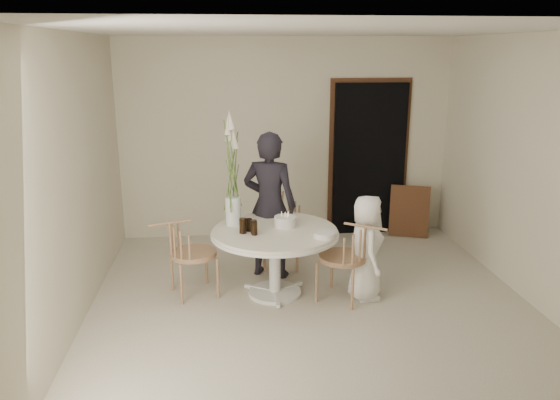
{
  "coord_description": "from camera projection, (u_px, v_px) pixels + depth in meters",
  "views": [
    {
      "loc": [
        -0.85,
        -5.09,
        2.54
      ],
      "look_at": [
        -0.29,
        0.3,
        1.03
      ],
      "focal_mm": 35.0,
      "sensor_mm": 36.0,
      "label": 1
    }
  ],
  "objects": [
    {
      "name": "cola_tumbler_d",
      "position": [
        249.0,
        225.0,
        5.59
      ],
      "size": [
        0.08,
        0.08,
        0.13
      ],
      "primitive_type": "cylinder",
      "rotation": [
        0.0,
        0.0,
        -0.31
      ],
      "color": "black",
      "rests_on": "table"
    },
    {
      "name": "room_shell",
      "position": [
        313.0,
        148.0,
        5.21
      ],
      "size": [
        4.5,
        4.5,
        4.5
      ],
      "color": "silver",
      "rests_on": "ground"
    },
    {
      "name": "door_trim",
      "position": [
        368.0,
        155.0,
        7.6
      ],
      "size": [
        1.12,
        0.03,
        2.22
      ],
      "primitive_type": "cube",
      "color": "brown",
      "rests_on": "ground"
    },
    {
      "name": "plate_stack",
      "position": [
        324.0,
        235.0,
        5.41
      ],
      "size": [
        0.27,
        0.27,
        0.05
      ],
      "primitive_type": "cylinder",
      "rotation": [
        0.0,
        0.0,
        0.3
      ],
      "color": "white",
      "rests_on": "table"
    },
    {
      "name": "chair_left",
      "position": [
        182.0,
        247.0,
        5.67
      ],
      "size": [
        0.6,
        0.57,
        0.85
      ],
      "rotation": [
        0.0,
        0.0,
        1.9
      ],
      "color": "tan",
      "rests_on": "ground"
    },
    {
      "name": "picture_frame",
      "position": [
        409.0,
        211.0,
        7.58
      ],
      "size": [
        0.56,
        0.33,
        0.71
      ],
      "primitive_type": "cube",
      "rotation": [
        -0.17,
        0.0,
        -0.34
      ],
      "color": "brown",
      "rests_on": "ground"
    },
    {
      "name": "flower_vase",
      "position": [
        232.0,
        178.0,
        5.67
      ],
      "size": [
        0.17,
        0.17,
        1.22
      ],
      "rotation": [
        0.0,
        0.0,
        0.39
      ],
      "color": "silver",
      "rests_on": "table"
    },
    {
      "name": "chair_right",
      "position": [
        353.0,
        251.0,
        5.55
      ],
      "size": [
        0.65,
        0.64,
        0.85
      ],
      "rotation": [
        0.0,
        0.0,
        -2.17
      ],
      "color": "tan",
      "rests_on": "ground"
    },
    {
      "name": "table",
      "position": [
        275.0,
        240.0,
        5.68
      ],
      "size": [
        1.33,
        1.33,
        0.73
      ],
      "color": "silver",
      "rests_on": "ground"
    },
    {
      "name": "cola_tumbler_b",
      "position": [
        254.0,
        227.0,
        5.5
      ],
      "size": [
        0.09,
        0.09,
        0.14
      ],
      "primitive_type": "cylinder",
      "rotation": [
        0.0,
        0.0,
        0.36
      ],
      "color": "black",
      "rests_on": "table"
    },
    {
      "name": "doorway",
      "position": [
        369.0,
        160.0,
        7.57
      ],
      "size": [
        1.0,
        0.1,
        2.1
      ],
      "primitive_type": "cube",
      "color": "black",
      "rests_on": "ground"
    },
    {
      "name": "ground",
      "position": [
        311.0,
        303.0,
        5.64
      ],
      "size": [
        4.5,
        4.5,
        0.0
      ],
      "primitive_type": "plane",
      "color": "beige",
      "rests_on": "ground"
    },
    {
      "name": "birthday_cake",
      "position": [
        285.0,
        222.0,
        5.73
      ],
      "size": [
        0.23,
        0.23,
        0.16
      ],
      "rotation": [
        0.0,
        0.0,
        -0.35
      ],
      "color": "white",
      "rests_on": "table"
    },
    {
      "name": "boy",
      "position": [
        366.0,
        248.0,
        5.62
      ],
      "size": [
        0.36,
        0.55,
        1.11
      ],
      "primitive_type": "imported",
      "rotation": [
        0.0,
        0.0,
        1.56
      ],
      "color": "white",
      "rests_on": "ground"
    },
    {
      "name": "cola_tumbler_c",
      "position": [
        243.0,
        226.0,
        5.52
      ],
      "size": [
        0.08,
        0.08,
        0.16
      ],
      "primitive_type": "cylinder",
      "rotation": [
        0.0,
        0.0,
        0.15
      ],
      "color": "black",
      "rests_on": "table"
    },
    {
      "name": "chair_far",
      "position": [
        282.0,
        221.0,
        6.58
      ],
      "size": [
        0.5,
        0.54,
        0.83
      ],
      "rotation": [
        0.0,
        0.0,
        -0.15
      ],
      "color": "tan",
      "rests_on": "ground"
    },
    {
      "name": "cola_tumbler_a",
      "position": [
        254.0,
        228.0,
        5.47
      ],
      "size": [
        0.07,
        0.07,
        0.13
      ],
      "primitive_type": "cylinder",
      "rotation": [
        0.0,
        0.0,
        0.13
      ],
      "color": "black",
      "rests_on": "table"
    },
    {
      "name": "girl",
      "position": [
        270.0,
        205.0,
        6.14
      ],
      "size": [
        0.71,
        0.59,
        1.67
      ],
      "primitive_type": "imported",
      "rotation": [
        0.0,
        0.0,
        2.77
      ],
      "color": "black",
      "rests_on": "ground"
    }
  ]
}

